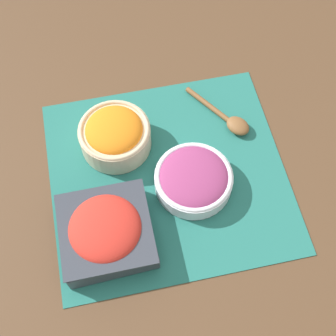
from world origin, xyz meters
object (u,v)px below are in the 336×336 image
Objects in this scene: carrot_bowl at (115,134)px; wooden_spoon at (230,121)px; onion_bowl at (194,179)px; tomato_bowl at (106,231)px.

wooden_spoon is (-0.26, -0.00, -0.03)m from carrot_bowl.
onion_bowl is 0.20m from carrot_bowl.
onion_bowl is 0.98× the size of wooden_spoon.
tomato_bowl is at bearing 34.25° from wooden_spoon.
onion_bowl is at bearing 48.69° from wooden_spoon.
carrot_bowl reaches higher than wooden_spoon.
carrot_bowl reaches higher than onion_bowl.
carrot_bowl is 0.27m from wooden_spoon.
onion_bowl is 0.21m from tomato_bowl.
wooden_spoon is at bearing -145.75° from tomato_bowl.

